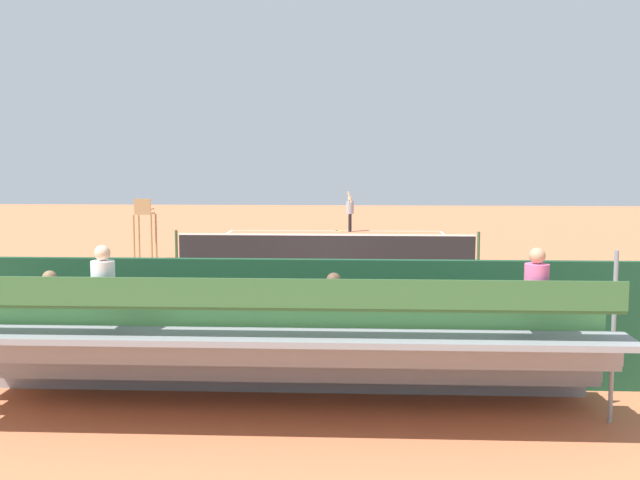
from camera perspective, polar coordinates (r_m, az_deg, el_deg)
The scene contains 12 objects.
ground_plane at distance 26.05m, azimuth 0.44°, elevation -1.66°, with size 60.00×60.00×0.00m, color #CC7047.
court_line_markings at distance 26.09m, azimuth 0.44°, elevation -1.65°, with size 10.10×22.20×0.01m.
tennis_net at distance 25.99m, azimuth 0.44°, elevation -0.57°, with size 10.30×0.10×1.07m.
backdrop_wall at distance 12.11m, azimuth -2.38°, elevation -6.11°, with size 18.00×0.16×2.00m, color #194228.
bleacher_stand at distance 10.83m, azimuth -3.45°, elevation -7.96°, with size 9.06×2.40×2.48m.
umpire_chair at distance 26.94m, azimuth -12.85°, elevation 1.25°, with size 0.67×0.67×2.14m.
courtside_bench at distance 13.00m, azimuth 11.06°, elevation -7.36°, with size 1.80×0.40×0.93m.
equipment_bag at distance 12.84m, azimuth 4.22°, elevation -9.17°, with size 0.90×0.36×0.36m, color #334C8C.
tennis_player at distance 36.54m, azimuth 2.23°, elevation 2.22°, with size 0.38×0.54×1.93m.
tennis_racket at distance 36.72m, azimuth 1.47°, elevation 0.67°, with size 0.41×0.58×0.03m.
tennis_ball_near at distance 35.98m, azimuth 5.94°, elevation 0.55°, with size 0.07×0.07×0.07m, color #CCDB33.
line_judge at distance 13.95m, azimuth -16.26°, elevation -4.64°, with size 0.43×0.55×1.93m.
Camera 1 is at (-1.09, 25.78, 3.60)m, focal length 43.32 mm.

